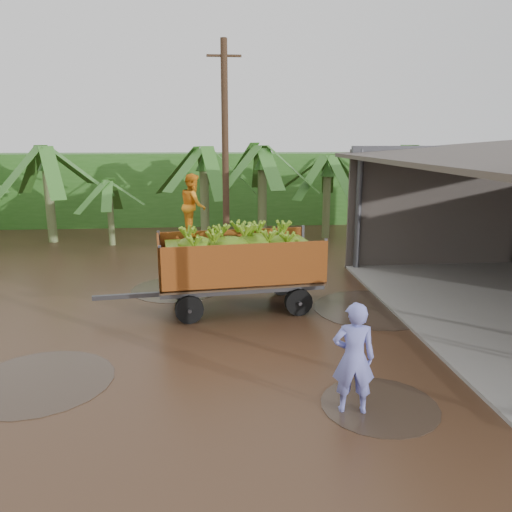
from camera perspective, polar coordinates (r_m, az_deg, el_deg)
The scene contains 6 objects.
ground at distance 11.25m, azimuth -7.12°, elevation -9.54°, with size 100.00×100.00×0.00m, color black.
hedge_north at distance 26.60m, azimuth -10.45°, elevation 7.60°, with size 22.00×3.00×3.60m, color #2D661E.
banana_trailer at distance 12.87m, azimuth -2.15°, elevation -0.56°, with size 5.82×2.46×3.50m.
man_blue at distance 8.26m, azimuth 11.10°, elevation -11.38°, with size 0.68×0.45×1.87m, color #787DDB.
utility_pole at distance 18.19m, azimuth -3.53°, elevation 11.85°, with size 1.20×0.24×7.67m.
banana_plants at distance 18.20m, azimuth -20.51°, elevation 4.86°, with size 25.02×20.65×4.18m.
Camera 1 is at (0.46, -10.37, 4.35)m, focal length 35.00 mm.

